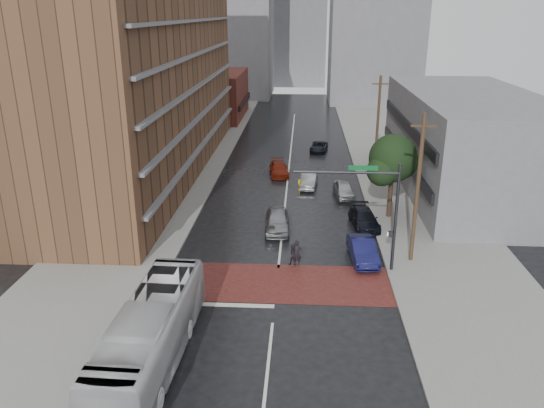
# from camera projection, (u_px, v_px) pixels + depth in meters

# --- Properties ---
(ground) EXTENTS (160.00, 160.00, 0.00)m
(ground) POSITION_uv_depth(u_px,v_px,m) (276.00, 287.00, 32.27)
(ground) COLOR black
(ground) RESTS_ON ground
(crosswalk) EXTENTS (14.00, 5.00, 0.02)m
(crosswalk) POSITION_uv_depth(u_px,v_px,m) (277.00, 283.00, 32.74)
(crosswalk) COLOR maroon
(crosswalk) RESTS_ON ground
(sidewalk_west) EXTENTS (9.00, 90.00, 0.15)m
(sidewalk_west) POSITION_uv_depth(u_px,v_px,m) (181.00, 168.00, 56.33)
(sidewalk_west) COLOR gray
(sidewalk_west) RESTS_ON ground
(sidewalk_east) EXTENTS (9.00, 90.00, 0.15)m
(sidewalk_east) POSITION_uv_depth(u_px,v_px,m) (399.00, 172.00, 55.05)
(sidewalk_east) COLOR gray
(sidewalk_east) RESTS_ON ground
(apartment_block) EXTENTS (10.00, 44.00, 28.00)m
(apartment_block) POSITION_uv_depth(u_px,v_px,m) (144.00, 31.00, 50.77)
(apartment_block) COLOR brown
(apartment_block) RESTS_ON ground
(storefront_west) EXTENTS (8.00, 16.00, 7.00)m
(storefront_west) POSITION_uv_depth(u_px,v_px,m) (217.00, 95.00, 82.39)
(storefront_west) COLOR maroon
(storefront_west) RESTS_ON ground
(building_east) EXTENTS (11.00, 26.00, 9.00)m
(building_east) POSITION_uv_depth(u_px,v_px,m) (467.00, 142.00, 48.57)
(building_east) COLOR gray
(building_east) RESTS_ON ground
(distant_tower_west) EXTENTS (18.00, 16.00, 32.00)m
(distant_tower_west) POSITION_uv_depth(u_px,v_px,m) (224.00, 10.00, 100.73)
(distant_tower_west) COLOR gray
(distant_tower_west) RESTS_ON ground
(distant_tower_center) EXTENTS (12.00, 10.00, 24.00)m
(distant_tower_center) POSITION_uv_depth(u_px,v_px,m) (299.00, 29.00, 117.26)
(distant_tower_center) COLOR gray
(distant_tower_center) RESTS_ON ground
(street_tree) EXTENTS (4.20, 4.10, 6.90)m
(street_tree) POSITION_uv_depth(u_px,v_px,m) (393.00, 161.00, 41.46)
(street_tree) COLOR #332319
(street_tree) RESTS_ON ground
(signal_mast) EXTENTS (6.50, 0.30, 7.20)m
(signal_mast) POSITION_uv_depth(u_px,v_px,m) (373.00, 202.00, 32.67)
(signal_mast) COLOR #2D2D33
(signal_mast) RESTS_ON ground
(utility_pole_near) EXTENTS (1.60, 0.26, 10.00)m
(utility_pole_near) POSITION_uv_depth(u_px,v_px,m) (417.00, 189.00, 33.77)
(utility_pole_near) COLOR #473321
(utility_pole_near) RESTS_ON ground
(utility_pole_far) EXTENTS (1.60, 0.26, 10.00)m
(utility_pole_far) POSITION_uv_depth(u_px,v_px,m) (377.00, 125.00, 52.53)
(utility_pole_far) COLOR #473321
(utility_pole_far) RESTS_ON ground
(transit_bus) EXTENTS (3.03, 11.47, 3.17)m
(transit_bus) POSITION_uv_depth(u_px,v_px,m) (151.00, 334.00, 24.77)
(transit_bus) COLOR silver
(transit_bus) RESTS_ON ground
(pedestrian_a) EXTENTS (0.70, 0.51, 1.77)m
(pedestrian_a) POSITION_uv_depth(u_px,v_px,m) (297.00, 253.00, 34.71)
(pedestrian_a) COLOR black
(pedestrian_a) RESTS_ON ground
(pedestrian_b) EXTENTS (0.84, 0.73, 1.48)m
(pedestrian_b) POSITION_uv_depth(u_px,v_px,m) (293.00, 255.00, 34.78)
(pedestrian_b) COLOR #262126
(pedestrian_b) RESTS_ON ground
(car_travel_a) EXTENTS (2.09, 4.72, 1.58)m
(car_travel_a) POSITION_uv_depth(u_px,v_px,m) (277.00, 221.00, 40.30)
(car_travel_a) COLOR #93949A
(car_travel_a) RESTS_ON ground
(car_travel_b) EXTENTS (1.90, 4.23, 1.35)m
(car_travel_b) POSITION_uv_depth(u_px,v_px,m) (309.00, 180.00, 50.32)
(car_travel_b) COLOR #A3A7AB
(car_travel_b) RESTS_ON ground
(car_travel_c) EXTENTS (2.39, 4.67, 1.30)m
(car_travel_c) POSITION_uv_depth(u_px,v_px,m) (279.00, 169.00, 54.07)
(car_travel_c) COLOR maroon
(car_travel_c) RESTS_ON ground
(suv_travel) EXTENTS (2.43, 4.27, 1.12)m
(suv_travel) POSITION_uv_depth(u_px,v_px,m) (319.00, 147.00, 63.32)
(suv_travel) COLOR black
(suv_travel) RESTS_ON ground
(car_parked_near) EXTENTS (1.93, 4.62, 1.49)m
(car_parked_near) POSITION_uv_depth(u_px,v_px,m) (363.00, 250.00, 35.46)
(car_parked_near) COLOR #141648
(car_parked_near) RESTS_ON ground
(car_parked_mid) EXTENTS (2.41, 4.81, 1.34)m
(car_parked_mid) POSITION_uv_depth(u_px,v_px,m) (364.00, 219.00, 41.07)
(car_parked_mid) COLOR black
(car_parked_mid) RESTS_ON ground
(car_parked_far) EXTENTS (2.04, 4.18, 1.37)m
(car_parked_far) POSITION_uv_depth(u_px,v_px,m) (344.00, 190.00, 47.72)
(car_parked_far) COLOR #B0B3B8
(car_parked_far) RESTS_ON ground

